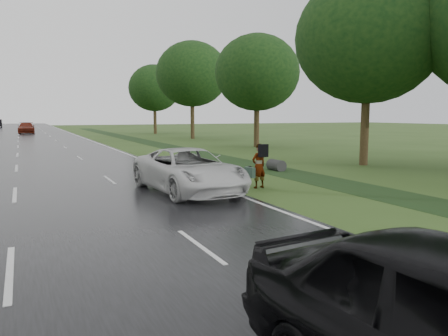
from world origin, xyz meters
TOP-DOWN VIEW (x-y plane):
  - ground at (0.00, 0.00)m, footprint 220.00×220.00m
  - road at (0.00, 45.00)m, footprint 14.00×180.00m
  - edge_stripe_east at (6.75, 45.00)m, footprint 0.12×180.00m
  - center_line at (0.00, 45.00)m, footprint 0.12×180.00m
  - drainage_ditch at (11.50, 18.71)m, footprint 2.20×120.00m
  - tree_east_b at (17.00, 10.00)m, footprint 7.60×7.60m
  - tree_east_c at (18.20, 24.00)m, footprint 7.00×7.00m
  - tree_east_d at (17.80, 38.00)m, footprint 8.00×8.00m
  - tree_east_f at (17.50, 52.00)m, footprint 7.20×7.20m
  - pedestrian at (8.18, 5.88)m, footprint 0.82×0.62m
  - white_pickup at (5.50, 6.05)m, footprint 2.90×5.60m
  - far_car_red at (1.00, 60.35)m, footprint 2.31×5.41m

SIDE VIEW (x-z plane):
  - ground at x=0.00m, z-range 0.00..0.00m
  - road at x=0.00m, z-range 0.00..0.04m
  - drainage_ditch at x=11.50m, z-range -0.24..0.32m
  - edge_stripe_east at x=6.75m, z-range 0.04..0.05m
  - center_line at x=0.00m, z-range 0.04..0.05m
  - white_pickup at x=5.50m, z-range 0.04..1.55m
  - far_car_red at x=1.00m, z-range 0.04..1.60m
  - pedestrian at x=8.18m, z-range 0.03..1.68m
  - tree_east_c at x=18.20m, z-range 1.49..10.78m
  - tree_east_f at x=17.50m, z-range 1.56..11.18m
  - tree_east_b at x=17.00m, z-range 1.63..11.74m
  - tree_east_d at x=17.80m, z-range 1.77..12.53m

